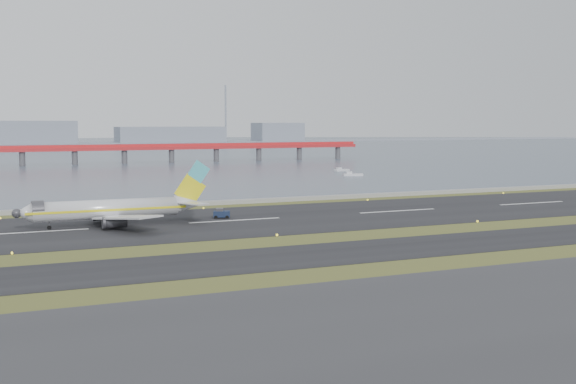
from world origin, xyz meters
TOP-DOWN VIEW (x-y plane):
  - ground at (0.00, 0.00)m, footprint 1000.00×1000.00m
  - apron_strip at (0.00, -55.00)m, footprint 1000.00×50.00m
  - taxiway_strip at (0.00, -12.00)m, footprint 1000.00×18.00m
  - runway_strip at (0.00, 30.00)m, footprint 1000.00×45.00m
  - seawall at (0.00, 60.00)m, footprint 1000.00×2.50m
  - bay_water at (0.00, 460.00)m, footprint 1400.00×800.00m
  - red_pier at (20.00, 250.00)m, footprint 260.00×5.00m
  - far_shoreline at (13.62, 620.00)m, footprint 1400.00×80.00m
  - airliner at (-24.51, 32.30)m, footprint 38.52×32.89m
  - pushback_tug at (-1.47, 34.69)m, footprint 3.95×3.08m
  - workboat_near at (84.04, 131.39)m, footprint 7.70×4.80m
  - workboat_far at (92.76, 156.92)m, footprint 7.10×3.36m

SIDE VIEW (x-z plane):
  - ground at x=0.00m, z-range 0.00..0.00m
  - bay_water at x=0.00m, z-range -0.65..0.65m
  - apron_strip at x=0.00m, z-range 0.00..0.10m
  - taxiway_strip at x=0.00m, z-range 0.00..0.10m
  - runway_strip at x=0.00m, z-range 0.00..0.10m
  - seawall at x=0.00m, z-range 0.00..1.00m
  - workboat_far at x=92.76m, z-range -0.30..1.35m
  - workboat_near at x=84.04m, z-range -0.33..1.46m
  - pushback_tug at x=-1.47m, z-range -0.03..2.19m
  - airliner at x=-24.51m, z-range -2.94..9.86m
  - far_shoreline at x=13.62m, z-range -24.18..36.32m
  - red_pier at x=20.00m, z-range 2.18..12.38m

